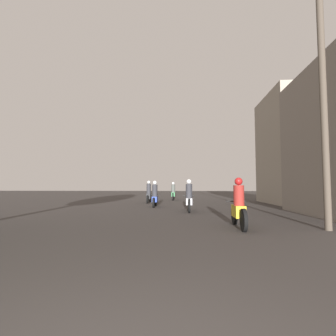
# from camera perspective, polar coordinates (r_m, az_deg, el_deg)

# --- Properties ---
(motorcycle_yellow) EXTENTS (0.60, 2.04, 1.54)m
(motorcycle_yellow) POSITION_cam_1_polar(r_m,az_deg,el_deg) (8.41, 15.12, -8.30)
(motorcycle_yellow) COLOR black
(motorcycle_yellow) RESTS_ON ground_plane
(motorcycle_silver) EXTENTS (0.60, 2.02, 1.61)m
(motorcycle_silver) POSITION_cam_1_polar(r_m,az_deg,el_deg) (13.17, 4.60, -6.65)
(motorcycle_silver) COLOR black
(motorcycle_silver) RESTS_ON ground_plane
(motorcycle_blue) EXTENTS (0.60, 1.90, 1.58)m
(motorcycle_blue) POSITION_cam_1_polar(r_m,az_deg,el_deg) (16.00, -2.88, -6.16)
(motorcycle_blue) COLOR black
(motorcycle_blue) RESTS_ON ground_plane
(motorcycle_black) EXTENTS (0.60, 2.04, 1.65)m
(motorcycle_black) POSITION_cam_1_polar(r_m,az_deg,el_deg) (19.71, -4.20, -5.64)
(motorcycle_black) COLOR black
(motorcycle_black) RESTS_ON ground_plane
(motorcycle_green) EXTENTS (0.60, 1.99, 1.60)m
(motorcycle_green) POSITION_cam_1_polar(r_m,az_deg,el_deg) (23.13, 1.15, -5.44)
(motorcycle_green) COLOR black
(motorcycle_green) RESTS_ON ground_plane
(building_right_far) EXTENTS (4.63, 6.00, 7.89)m
(building_right_far) POSITION_cam_1_polar(r_m,az_deg,el_deg) (21.25, 26.65, 3.75)
(building_right_far) COLOR gray
(building_right_far) RESTS_ON ground_plane
(utility_pole_near) EXTENTS (1.60, 0.20, 7.98)m
(utility_pole_near) POSITION_cam_1_polar(r_m,az_deg,el_deg) (9.39, 30.67, 14.48)
(utility_pole_near) COLOR #4C4238
(utility_pole_near) RESTS_ON ground_plane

